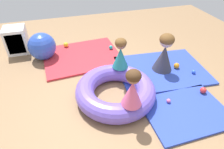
% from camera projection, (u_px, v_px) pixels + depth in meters
% --- Properties ---
extents(ground_plane, '(8.00, 8.00, 0.00)m').
position_uv_depth(ground_plane, '(120.00, 101.00, 3.13)').
color(ground_plane, '#93704C').
extents(gym_mat_near_right, '(1.67, 1.38, 0.04)m').
position_uv_depth(gym_mat_near_right, '(82.00, 56.00, 4.19)').
color(gym_mat_near_right, red).
rests_on(gym_mat_near_right, ground).
extents(gym_mat_center_rear, '(1.24, 0.94, 0.04)m').
position_uv_depth(gym_mat_center_rear, '(186.00, 112.00, 2.92)').
color(gym_mat_center_rear, '#2D47B7').
rests_on(gym_mat_center_rear, ground).
extents(gym_mat_front, '(1.74, 1.36, 0.04)m').
position_uv_depth(gym_mat_front, '(161.00, 70.00, 3.79)').
color(gym_mat_front, '#2D47B7').
rests_on(gym_mat_front, ground).
extents(inflatable_cushion, '(1.28, 1.28, 0.30)m').
position_uv_depth(inflatable_cushion, '(115.00, 91.00, 3.10)').
color(inflatable_cushion, '#7056D1').
rests_on(inflatable_cushion, ground).
extents(child_in_pink, '(0.37, 0.37, 0.56)m').
position_uv_depth(child_in_pink, '(133.00, 88.00, 2.51)').
color(child_in_pink, '#E5608E').
rests_on(child_in_pink, inflatable_cushion).
extents(child_in_teal, '(0.28, 0.28, 0.54)m').
position_uv_depth(child_in_teal, '(120.00, 54.00, 3.23)').
color(child_in_teal, teal).
rests_on(child_in_teal, inflatable_cushion).
extents(adult_seated, '(0.47, 0.47, 0.74)m').
position_uv_depth(adult_seated, '(165.00, 53.00, 3.56)').
color(adult_seated, '#383842').
rests_on(adult_seated, gym_mat_front).
extents(play_ball_teal, '(0.09, 0.09, 0.09)m').
position_uv_depth(play_ball_teal, '(111.00, 47.00, 4.37)').
color(play_ball_teal, teal).
rests_on(play_ball_teal, gym_mat_near_right).
extents(play_ball_red, '(0.10, 0.10, 0.10)m').
position_uv_depth(play_ball_red, '(203.00, 90.00, 3.20)').
color(play_ball_red, red).
rests_on(play_ball_red, gym_mat_center_rear).
extents(play_ball_yellow, '(0.11, 0.11, 0.11)m').
position_uv_depth(play_ball_yellow, '(66.00, 45.00, 4.45)').
color(play_ball_yellow, yellow).
rests_on(play_ball_yellow, gym_mat_near_right).
extents(play_ball_pink, '(0.07, 0.07, 0.07)m').
position_uv_depth(play_ball_pink, '(169.00, 101.00, 3.03)').
color(play_ball_pink, pink).
rests_on(play_ball_pink, gym_mat_center_rear).
extents(play_ball_blue, '(0.07, 0.07, 0.07)m').
position_uv_depth(play_ball_blue, '(194.00, 72.00, 3.64)').
color(play_ball_blue, blue).
rests_on(play_ball_blue, gym_mat_front).
extents(play_ball_orange, '(0.11, 0.11, 0.11)m').
position_uv_depth(play_ball_orange, '(177.00, 66.00, 3.77)').
color(play_ball_orange, orange).
rests_on(play_ball_orange, gym_mat_front).
extents(exercise_ball_large, '(0.56, 0.56, 0.56)m').
position_uv_depth(exercise_ball_large, '(42.00, 46.00, 4.00)').
color(exercise_ball_large, blue).
rests_on(exercise_ball_large, ground).
extents(storage_cube, '(0.44, 0.44, 0.56)m').
position_uv_depth(storage_cube, '(16.00, 40.00, 4.21)').
color(storage_cube, white).
rests_on(storage_cube, ground).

